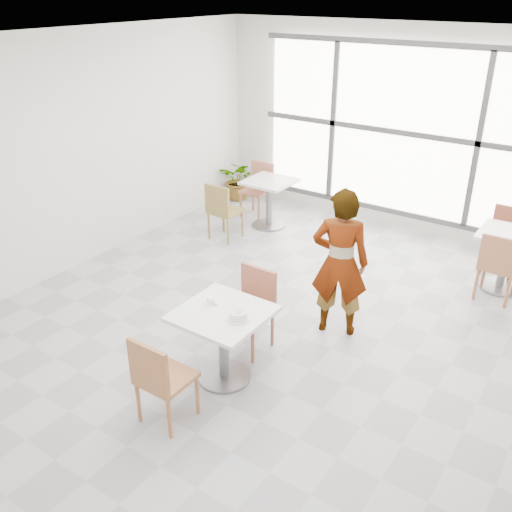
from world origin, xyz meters
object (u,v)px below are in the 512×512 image
Objects in this scene: oatmeal_bowl at (238,315)px; bg_chair_left_near at (222,208)px; main_table at (223,333)px; bg_chair_right_near at (498,263)px; coffee_cup at (210,300)px; chair_near at (159,376)px; chair_far at (253,303)px; bg_table_left at (269,197)px; bg_table_right at (506,253)px; person at (340,263)px; bg_chair_left_far at (259,185)px; bg_chair_right_far at (505,236)px; plant_left at (239,180)px.

bg_chair_left_near is (-2.20, 2.59, -0.29)m from oatmeal_bowl.
main_table is 3.48m from bg_chair_right_near.
coffee_cup is (-0.19, 0.06, 0.26)m from main_table.
chair_far is at bearing -88.94° from chair_near.
main_table is at bearing -94.83° from chair_near.
bg_table_left is 1.00× the size of bg_table_right.
coffee_cup is (-0.12, 0.85, 0.28)m from chair_near.
chair_near is at bearing 53.97° from person.
oatmeal_bowl is at bearing 62.65° from bg_chair_right_near.
bg_table_right is (1.57, 3.41, -0.31)m from oatmeal_bowl.
bg_chair_right_near is at bearing -173.47° from bg_chair_left_near.
bg_chair_left_far is (-2.06, 4.51, 0.00)m from chair_near.
bg_chair_right_near is at bearing -10.34° from bg_chair_left_far.
person is at bearing -42.50° from bg_table_left.
person is 2.78m from bg_chair_right_far.
chair_near is at bearing -94.83° from main_table.
chair_near is 1.00× the size of bg_chair_left_far.
chair_far is at bearing 80.56° from coffee_cup.
bg_chair_left_near is at bearing 130.28° from oatmeal_bowl.
plant_left is at bearing -61.12° from person.
main_table is 1.49m from person.
chair_far is 4.14× the size of oatmeal_bowl.
coffee_cup is 3.54m from bg_chair_right_near.
person is 1.89× the size of bg_chair_left_far.
bg_chair_left_far is at bearing 121.88° from oatmeal_bowl.
coffee_cup is 4.15m from bg_chair_left_far.
person reaches higher than coffee_cup.
bg_table_right is at bearing -143.60° from person.
coffee_cup is at bearing -82.02° from chair_near.
bg_chair_right_near reaches higher than bg_table_right.
bg_chair_left_far is at bearing 175.16° from bg_table_right.
oatmeal_bowl is (0.26, 0.78, 0.29)m from chair_near.
bg_chair_right_near is (1.83, 3.80, 0.00)m from chair_near.
chair_far is 1.22× the size of plant_left.
bg_chair_right_far is (1.71, 4.67, 0.00)m from chair_near.
coffee_cup is 4.86m from plant_left.
bg_chair_right_near is at bearing -115.67° from chair_near.
coffee_cup is 0.18× the size of bg_chair_left_far.
chair_far is at bearing 52.17° from bg_chair_right_near.
oatmeal_bowl reaches higher than bg_table_left.
person reaches higher than oatmeal_bowl.
bg_chair_left_near is at bearing -83.79° from bg_chair_left_far.
bg_chair_left_far reaches higher than main_table.
bg_chair_left_far is 1.00× the size of bg_chair_right_near.
chair_far is 1.16× the size of bg_table_left.
bg_table_right is 1.06× the size of plant_left.
bg_table_left is at bearing -6.51° from bg_chair_right_near.
chair_far reaches higher than bg_table_right.
oatmeal_bowl is at bearing 56.28° from person.
chair_far is 0.76m from oatmeal_bowl.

